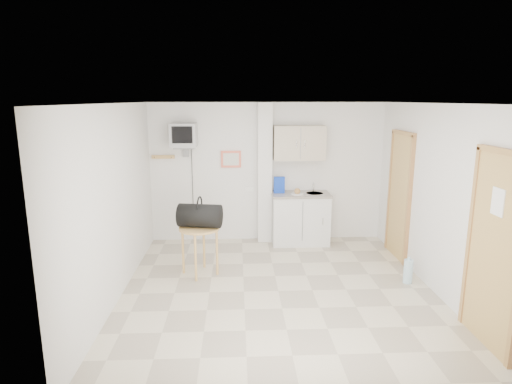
{
  "coord_description": "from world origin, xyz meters",
  "views": [
    {
      "loc": [
        -0.55,
        -5.37,
        2.55
      ],
      "look_at": [
        -0.28,
        0.6,
        1.25
      ],
      "focal_mm": 30.0,
      "sensor_mm": 36.0,
      "label": 1
    }
  ],
  "objects_px": {
    "round_table": "(199,234)",
    "duffel_bag": "(200,215)",
    "crt_television": "(184,136)",
    "water_bottle": "(408,271)"
  },
  "relations": [
    {
      "from": "crt_television",
      "to": "water_bottle",
      "type": "relative_size",
      "value": 5.62
    },
    {
      "from": "crt_television",
      "to": "duffel_bag",
      "type": "bearing_deg",
      "value": -75.31
    },
    {
      "from": "crt_television",
      "to": "round_table",
      "type": "bearing_deg",
      "value": -75.99
    },
    {
      "from": "crt_television",
      "to": "round_table",
      "type": "height_order",
      "value": "crt_television"
    },
    {
      "from": "round_table",
      "to": "duffel_bag",
      "type": "height_order",
      "value": "duffel_bag"
    },
    {
      "from": "crt_television",
      "to": "round_table",
      "type": "xyz_separation_m",
      "value": [
        0.35,
        -1.39,
        -1.32
      ]
    },
    {
      "from": "crt_television",
      "to": "duffel_bag",
      "type": "height_order",
      "value": "crt_television"
    },
    {
      "from": "crt_television",
      "to": "round_table",
      "type": "relative_size",
      "value": 2.97
    },
    {
      "from": "duffel_bag",
      "to": "water_bottle",
      "type": "height_order",
      "value": "duffel_bag"
    },
    {
      "from": "round_table",
      "to": "crt_television",
      "type": "bearing_deg",
      "value": 104.01
    }
  ]
}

